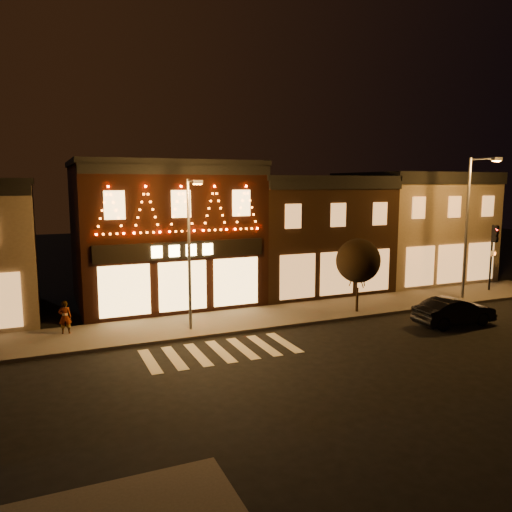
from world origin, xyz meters
TOP-DOWN VIEW (x-y plane):
  - ground at (0.00, 0.00)m, footprint 120.00×120.00m
  - sidewalk_far at (2.00, 8.00)m, footprint 44.00×4.00m
  - building_pulp at (0.00, 13.98)m, footprint 10.20×8.34m
  - building_right_a at (9.50, 13.99)m, footprint 9.20×8.28m
  - building_right_b at (18.50, 13.99)m, footprint 9.20×8.28m
  - traffic_signal_far at (19.94, 7.91)m, footprint 0.38×0.49m
  - streetlamp_mid at (-0.37, 7.06)m, footprint 0.45×1.62m
  - streetlamp_right at (16.71, 6.84)m, footprint 0.55×1.93m
  - tree_right at (8.86, 6.89)m, footprint 2.38×2.38m
  - dark_sedan at (12.09, 3.15)m, footprint 4.26×1.60m
  - pedestrian at (-5.91, 8.83)m, footprint 0.59×0.41m

SIDE VIEW (x-z plane):
  - ground at x=0.00m, z-range 0.00..0.00m
  - sidewalk_far at x=2.00m, z-range 0.00..0.15m
  - dark_sedan at x=12.09m, z-range 0.00..1.39m
  - pedestrian at x=-5.91m, z-range 0.15..1.71m
  - tree_right at x=8.86m, z-range 0.95..4.92m
  - traffic_signal_far at x=19.94m, z-range 1.06..5.33m
  - building_right_a at x=9.50m, z-range 0.01..7.51m
  - building_right_b at x=18.50m, z-range 0.01..7.81m
  - building_pulp at x=0.00m, z-range 0.01..8.31m
  - streetlamp_mid at x=-0.37m, z-range 0.77..7.87m
  - streetlamp_right at x=16.71m, z-range 0.88..9.28m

